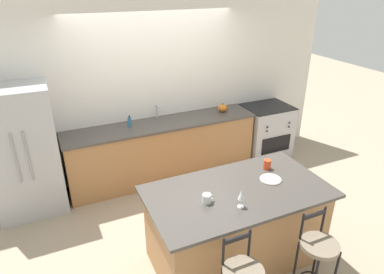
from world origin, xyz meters
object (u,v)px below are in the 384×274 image
object	(u,v)px
wine_glass	(242,195)
soap_bottle	(130,122)
bar_stool_far	(317,254)
dinner_plate	(271,179)
refrigerator	(24,152)
oven_range	(265,131)
pumpkin_decoration	(223,108)
coffee_mug	(207,198)
tumbler_cup	(267,164)

from	to	relation	value
wine_glass	soap_bottle	distance (m)	2.34
bar_stool_far	wine_glass	distance (m)	0.90
dinner_plate	soap_bottle	bearing A→B (deg)	117.15
bar_stool_far	dinner_plate	xyz separation A→B (m)	(0.02, 0.82, 0.35)
refrigerator	soap_bottle	bearing A→B (deg)	3.78
dinner_plate	soap_bottle	distance (m)	2.26
oven_range	pumpkin_decoration	world-z (taller)	pumpkin_decoration
dinner_plate	coffee_mug	world-z (taller)	coffee_mug
wine_glass	coffee_mug	bearing A→B (deg)	143.44
oven_range	tumbler_cup	world-z (taller)	tumbler_cup
bar_stool_far	refrigerator	bearing A→B (deg)	131.85
tumbler_cup	soap_bottle	xyz separation A→B (m)	(-1.14, 1.80, 0.04)
coffee_mug	soap_bottle	bearing A→B (deg)	95.74
dinner_plate	tumbler_cup	bearing A→B (deg)	64.18
tumbler_cup	pumpkin_decoration	world-z (taller)	pumpkin_decoration
dinner_plate	wine_glass	world-z (taller)	wine_glass
oven_range	coffee_mug	xyz separation A→B (m)	(-2.16, -2.01, 0.49)
soap_bottle	coffee_mug	bearing A→B (deg)	-84.26
dinner_plate	wine_glass	bearing A→B (deg)	-153.16
oven_range	wine_glass	world-z (taller)	wine_glass
coffee_mug	pumpkin_decoration	distance (m)	2.47
pumpkin_decoration	soap_bottle	world-z (taller)	soap_bottle
bar_stool_far	coffee_mug	size ratio (longest dim) A/B	8.23
wine_glass	coffee_mug	distance (m)	0.34
refrigerator	bar_stool_far	size ratio (longest dim) A/B	1.77
wine_glass	dinner_plate	bearing A→B (deg)	26.84
bar_stool_far	wine_glass	bearing A→B (deg)	134.75
oven_range	coffee_mug	size ratio (longest dim) A/B	7.69
tumbler_cup	coffee_mug	bearing A→B (deg)	-162.03
wine_glass	oven_range	bearing A→B (deg)	49.37
bar_stool_far	soap_bottle	xyz separation A→B (m)	(-1.01, 2.83, 0.44)
coffee_mug	tumbler_cup	world-z (taller)	tumbler_cup
bar_stool_far	oven_range	bearing A→B (deg)	63.61
bar_stool_far	pumpkin_decoration	world-z (taller)	pumpkin_decoration
bar_stool_far	dinner_plate	bearing A→B (deg)	88.44
refrigerator	pumpkin_decoration	size ratio (longest dim) A/B	11.47
wine_glass	pumpkin_decoration	xyz separation A→B (m)	(1.06, 2.28, -0.05)
bar_stool_far	tumbler_cup	bearing A→B (deg)	82.96
pumpkin_decoration	coffee_mug	bearing A→B (deg)	-122.48
tumbler_cup	pumpkin_decoration	bearing A→B (deg)	77.38
pumpkin_decoration	refrigerator	bearing A→B (deg)	-178.39
oven_range	bar_stool_far	xyz separation A→B (m)	(-1.36, -2.75, 0.10)
dinner_plate	tumbler_cup	world-z (taller)	tumbler_cup
refrigerator	dinner_plate	world-z (taller)	refrigerator
oven_range	dinner_plate	size ratio (longest dim) A/B	3.92
oven_range	pumpkin_decoration	distance (m)	0.99
oven_range	bar_stool_far	size ratio (longest dim) A/B	0.93
coffee_mug	pumpkin_decoration	world-z (taller)	pumpkin_decoration
oven_range	wine_glass	distance (m)	2.97
refrigerator	pumpkin_decoration	world-z (taller)	refrigerator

